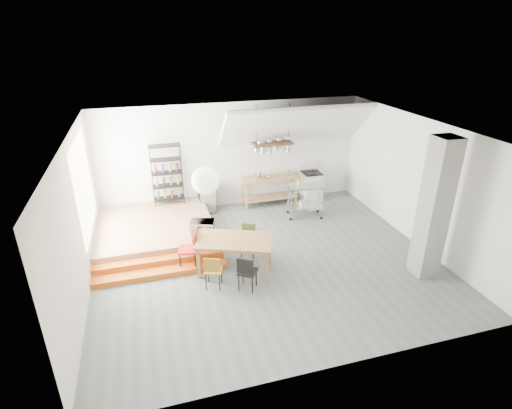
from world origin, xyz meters
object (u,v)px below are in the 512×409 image
object	(u,v)px
mini_fridge	(207,198)
dining_table	(235,243)
stove	(311,186)
rolling_cart	(305,196)

from	to	relation	value
mini_fridge	dining_table	bearing A→B (deg)	-88.89
dining_table	stove	bearing A→B (deg)	67.47
dining_table	rolling_cart	xyz separation A→B (m)	(2.65, 2.23, -0.08)
rolling_cart	dining_table	bearing A→B (deg)	-128.10
stove	mini_fridge	world-z (taller)	stove
stove	dining_table	distance (m)	4.73
stove	mini_fridge	size ratio (longest dim) A/B	1.41
stove	rolling_cart	size ratio (longest dim) A/B	1.08
dining_table	mini_fridge	distance (m)	3.43
stove	rolling_cart	bearing A→B (deg)	-120.27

